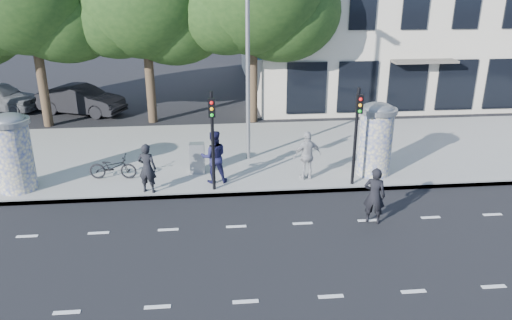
{
  "coord_description": "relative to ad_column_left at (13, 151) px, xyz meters",
  "views": [
    {
      "loc": [
        -0.68,
        -11.71,
        7.15
      ],
      "look_at": [
        0.79,
        3.5,
        1.29
      ],
      "focal_mm": 35.0,
      "sensor_mm": 36.0,
      "label": 1
    }
  ],
  "objects": [
    {
      "name": "car_mid",
      "position": [
        -0.14,
        10.07,
        -0.79
      ],
      "size": [
        3.22,
        4.83,
        1.5
      ],
      "primitive_type": "imported",
      "rotation": [
        0.0,
        0.0,
        1.18
      ],
      "color": "black",
      "rests_on": "ground"
    },
    {
      "name": "street_lamp",
      "position": [
        8.0,
        2.13,
        3.26
      ],
      "size": [
        0.25,
        0.93,
        8.0
      ],
      "color": "slate",
      "rests_on": "sidewalk"
    },
    {
      "name": "bicycle",
      "position": [
        3.04,
        0.63,
        -0.95
      ],
      "size": [
        0.72,
        1.71,
        0.88
      ],
      "primitive_type": "imported",
      "rotation": [
        0.0,
        0.0,
        1.49
      ],
      "color": "black",
      "rests_on": "sidewalk"
    },
    {
      "name": "cabinet_left",
      "position": [
        6.02,
        0.92,
        -0.83
      ],
      "size": [
        0.55,
        0.41,
        1.12
      ],
      "primitive_type": "cube",
      "rotation": [
        0.0,
        0.0,
        -0.04
      ],
      "color": "gray",
      "rests_on": "sidewalk"
    },
    {
      "name": "man_road",
      "position": [
        11.31,
        -3.2,
        -0.66
      ],
      "size": [
        0.75,
        0.64,
        1.75
      ],
      "primitive_type": "imported",
      "rotation": [
        0.0,
        0.0,
        2.72
      ],
      "color": "black",
      "rests_on": "ground"
    },
    {
      "name": "ad_column_right",
      "position": [
        12.4,
        0.2,
        0.0
      ],
      "size": [
        1.36,
        1.36,
        2.65
      ],
      "color": "beige",
      "rests_on": "sidewalk"
    },
    {
      "name": "sidewalk",
      "position": [
        7.2,
        3.0,
        -1.46
      ],
      "size": [
        40.0,
        8.0,
        0.15
      ],
      "primitive_type": "cube",
      "color": "gray",
      "rests_on": "ground"
    },
    {
      "name": "ped_e",
      "position": [
        9.9,
        -0.07,
        -0.5
      ],
      "size": [
        1.14,
        0.81,
        1.77
      ],
      "primitive_type": "imported",
      "rotation": [
        0.0,
        0.0,
        3.37
      ],
      "color": "#A5A5A8",
      "rests_on": "sidewalk"
    },
    {
      "name": "ped_c",
      "position": [
        6.62,
        -0.02,
        -0.45
      ],
      "size": [
        0.95,
        0.76,
        1.88
      ],
      "primitive_type": "imported",
      "rotation": [
        0.0,
        0.0,
        3.2
      ],
      "color": "#19193F",
      "rests_on": "sidewalk"
    },
    {
      "name": "curb",
      "position": [
        7.2,
        -0.95,
        -1.46
      ],
      "size": [
        40.0,
        0.1,
        0.16
      ],
      "primitive_type": "cube",
      "color": "slate",
      "rests_on": "ground"
    },
    {
      "name": "ped_b",
      "position": [
        4.41,
        -0.65,
        -0.54
      ],
      "size": [
        0.71,
        0.56,
        1.7
      ],
      "primitive_type": "imported",
      "rotation": [
        0.0,
        0.0,
        2.86
      ],
      "color": "black",
      "rests_on": "sidewalk"
    },
    {
      "name": "lane_dash_far",
      "position": [
        7.2,
        -3.1,
        -1.53
      ],
      "size": [
        32.0,
        0.12,
        0.01
      ],
      "primitive_type": "cube",
      "color": "silver",
      "rests_on": "ground"
    },
    {
      "name": "ad_column_left",
      "position": [
        0.0,
        0.0,
        0.0
      ],
      "size": [
        1.36,
        1.36,
        2.65
      ],
      "color": "beige",
      "rests_on": "sidewalk"
    },
    {
      "name": "traffic_pole_far",
      "position": [
        11.4,
        -0.71,
        0.69
      ],
      "size": [
        0.22,
        0.31,
        3.4
      ],
      "color": "black",
      "rests_on": "sidewalk"
    },
    {
      "name": "ped_a",
      "position": [
        -0.22,
        0.01,
        -0.61
      ],
      "size": [
        0.79,
        0.53,
        1.56
      ],
      "primitive_type": "imported",
      "rotation": [
        0.0,
        0.0,
        3.19
      ],
      "color": "black",
      "rests_on": "sidewalk"
    },
    {
      "name": "lane_dash_near",
      "position": [
        7.2,
        -6.7,
        -1.53
      ],
      "size": [
        32.0,
        0.12,
        0.01
      ],
      "primitive_type": "cube",
      "color": "silver",
      "rests_on": "ground"
    },
    {
      "name": "ground",
      "position": [
        7.2,
        -4.5,
        -1.54
      ],
      "size": [
        120.0,
        120.0,
        0.0
      ],
      "primitive_type": "plane",
      "color": "black",
      "rests_on": "ground"
    },
    {
      "name": "traffic_pole_near",
      "position": [
        6.6,
        -0.71,
        0.69
      ],
      "size": [
        0.22,
        0.31,
        3.4
      ],
      "color": "black",
      "rests_on": "sidewalk"
    },
    {
      "name": "cabinet_right",
      "position": [
        12.18,
        0.21,
        -0.82
      ],
      "size": [
        0.58,
        0.45,
        1.14
      ],
      "primitive_type": "cube",
      "rotation": [
        0.0,
        0.0,
        0.1
      ],
      "color": "slate",
      "rests_on": "sidewalk"
    }
  ]
}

